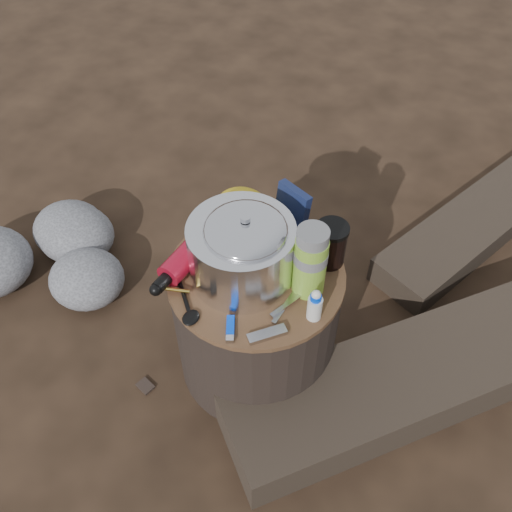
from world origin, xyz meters
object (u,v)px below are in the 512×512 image
at_px(thermos, 310,262).
at_px(travel_mug, 330,244).
at_px(log_main, 499,344).
at_px(camping_pot, 246,249).
at_px(fuel_bottle, 191,252).
at_px(stump, 256,320).

xyz_separation_m(thermos, travel_mug, (0.02, 0.11, -0.04)).
distance_m(log_main, camping_pot, 0.87).
xyz_separation_m(camping_pot, thermos, (0.16, 0.02, 0.00)).
distance_m(camping_pot, fuel_bottle, 0.16).
bearing_deg(stump, travel_mug, 37.72).
bearing_deg(camping_pot, log_main, 25.86).
relative_size(log_main, travel_mug, 14.33).
xyz_separation_m(stump, camping_pot, (-0.02, -0.02, 0.30)).
height_order(fuel_bottle, thermos, thermos).
bearing_deg(fuel_bottle, stump, 16.99).
xyz_separation_m(stump, thermos, (0.14, 0.01, 0.31)).
distance_m(stump, camping_pot, 0.31).
bearing_deg(camping_pot, travel_mug, 37.69).
height_order(stump, travel_mug, travel_mug).
bearing_deg(travel_mug, log_main, 21.17).
distance_m(camping_pot, travel_mug, 0.22).
height_order(camping_pot, travel_mug, camping_pot).
relative_size(stump, fuel_bottle, 1.72).
relative_size(camping_pot, travel_mug, 1.63).
height_order(log_main, camping_pot, camping_pot).
relative_size(thermos, travel_mug, 1.66).
distance_m(fuel_bottle, thermos, 0.31).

